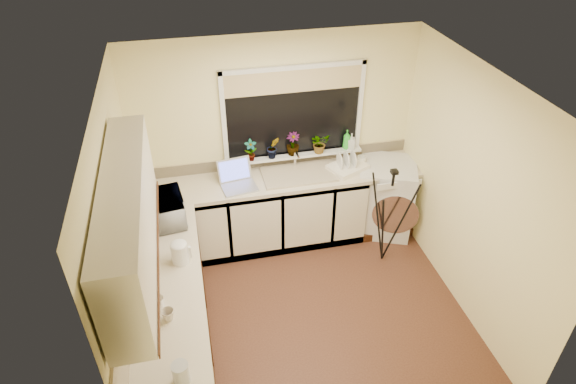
{
  "coord_description": "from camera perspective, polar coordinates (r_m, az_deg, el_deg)",
  "views": [
    {
      "loc": [
        -0.95,
        -3.34,
        3.92
      ],
      "look_at": [
        -0.07,
        0.55,
        1.15
      ],
      "focal_mm": 30.55,
      "sensor_mm": 36.0,
      "label": 1
    }
  ],
  "objects": [
    {
      "name": "glass_jug",
      "position": [
        3.65,
        -12.37,
        -19.91
      ],
      "size": [
        0.12,
        0.12,
        0.17
      ],
      "primitive_type": "cylinder",
      "color": "#B3B8BF",
      "rests_on": "worktop_left"
    },
    {
      "name": "splashback_left",
      "position": [
        4.18,
        -18.27,
        -9.42
      ],
      "size": [
        0.02,
        2.4,
        0.45
      ],
      "primitive_type": "cube",
      "color": "beige",
      "rests_on": "wall_left"
    },
    {
      "name": "wall_back",
      "position": [
        5.62,
        -1.44,
        6.12
      ],
      "size": [
        3.2,
        0.0,
        3.2
      ],
      "primitive_type": "plane",
      "rotation": [
        1.57,
        0.0,
        0.0
      ],
      "color": "#FFF1AA",
      "rests_on": "ground"
    },
    {
      "name": "worktop_back",
      "position": [
        5.55,
        -0.77,
        1.54
      ],
      "size": [
        3.2,
        0.6,
        0.04
      ],
      "primitive_type": "cube",
      "color": "beige",
      "rests_on": "base_cabinet_back"
    },
    {
      "name": "wall_front",
      "position": [
        3.4,
        9.26,
        -18.36
      ],
      "size": [
        3.2,
        0.0,
        3.2
      ],
      "primitive_type": "plane",
      "rotation": [
        -1.57,
        0.0,
        0.0
      ],
      "color": "#FFF1AA",
      "rests_on": "ground"
    },
    {
      "name": "washing_machine",
      "position": [
        6.09,
        11.19,
        -0.58
      ],
      "size": [
        0.84,
        0.83,
        0.92
      ],
      "primitive_type": "cube",
      "rotation": [
        0.0,
        0.0,
        -0.39
      ],
      "color": "silver",
      "rests_on": "floor"
    },
    {
      "name": "floor",
      "position": [
        5.24,
        2.13,
        -13.71
      ],
      "size": [
        3.2,
        3.2,
        0.0
      ],
      "primitive_type": "plane",
      "color": "brown",
      "rests_on": "ground"
    },
    {
      "name": "worktop_left",
      "position": [
        4.32,
        -13.84,
        -11.35
      ],
      "size": [
        0.6,
        2.4,
        0.04
      ],
      "primitive_type": "cube",
      "color": "beige",
      "rests_on": "base_cabinet_left"
    },
    {
      "name": "splashback_back",
      "position": [
        5.74,
        -1.38,
        3.83
      ],
      "size": [
        3.2,
        0.02,
        0.14
      ],
      "primitive_type": "cube",
      "color": "beige",
      "rests_on": "wall_back"
    },
    {
      "name": "dish_rack",
      "position": [
        5.7,
        6.94,
        2.84
      ],
      "size": [
        0.51,
        0.46,
        0.06
      ],
      "primitive_type": "cube",
      "rotation": [
        0.0,
        0.0,
        0.42
      ],
      "color": "white",
      "rests_on": "worktop_back"
    },
    {
      "name": "plant_a",
      "position": [
        5.51,
        -4.35,
        4.85
      ],
      "size": [
        0.14,
        0.1,
        0.26
      ],
      "primitive_type": "imported",
      "rotation": [
        0.0,
        0.0,
        0.08
      ],
      "color": "#999999",
      "rests_on": "windowsill"
    },
    {
      "name": "window_glass",
      "position": [
        5.5,
        0.61,
        9.24
      ],
      "size": [
        1.5,
        0.02,
        1.0
      ],
      "primitive_type": "cube",
      "color": "black",
      "rests_on": "wall_back"
    },
    {
      "name": "base_cabinet_back",
      "position": [
        5.76,
        -3.9,
        -2.6
      ],
      "size": [
        2.55,
        0.6,
        0.86
      ],
      "primitive_type": "cube",
      "color": "silver",
      "rests_on": "floor"
    },
    {
      "name": "base_cabinet_left",
      "position": [
        4.64,
        -13.06,
        -15.21
      ],
      "size": [
        0.54,
        2.4,
        0.86
      ],
      "primitive_type": "cube",
      "color": "silver",
      "rests_on": "floor"
    },
    {
      "name": "cup_left",
      "position": [
        4.06,
        -13.79,
        -13.72
      ],
      "size": [
        0.13,
        0.13,
        0.1
      ],
      "primitive_type": "imported",
      "rotation": [
        0.0,
        0.0,
        -0.38
      ],
      "color": "beige",
      "rests_on": "worktop_left"
    },
    {
      "name": "upper_cabinet",
      "position": [
        3.62,
        -17.98,
        -3.09
      ],
      "size": [
        0.28,
        1.9,
        0.7
      ],
      "primitive_type": "cube",
      "color": "silver",
      "rests_on": "wall_left"
    },
    {
      "name": "window_blind",
      "position": [
        5.33,
        0.7,
        12.77
      ],
      "size": [
        1.5,
        0.02,
        0.25
      ],
      "primitive_type": "cube",
      "color": "tan",
      "rests_on": "wall_back"
    },
    {
      "name": "soap_bottle_green",
      "position": [
        5.78,
        6.86,
        6.09
      ],
      "size": [
        0.11,
        0.11,
        0.23
      ],
      "primitive_type": "imported",
      "rotation": [
        0.0,
        0.0,
        -0.32
      ],
      "color": "green",
      "rests_on": "windowsill"
    },
    {
      "name": "wall_left",
      "position": [
        4.34,
        -18.5,
        -5.77
      ],
      "size": [
        0.0,
        3.0,
        3.0
      ],
      "primitive_type": "plane",
      "rotation": [
        1.57,
        0.0,
        1.57
      ],
      "color": "#FFF1AA",
      "rests_on": "ground"
    },
    {
      "name": "plant_b",
      "position": [
        5.55,
        -1.76,
        5.21
      ],
      "size": [
        0.15,
        0.12,
        0.26
      ],
      "primitive_type": "imported",
      "rotation": [
        0.0,
        0.0,
        0.06
      ],
      "color": "#999999",
      "rests_on": "windowsill"
    },
    {
      "name": "sink",
      "position": [
        5.57,
        1.24,
        2.07
      ],
      "size": [
        0.82,
        0.46,
        0.03
      ],
      "primitive_type": "cube",
      "color": "tan",
      "rests_on": "worktop_back"
    },
    {
      "name": "tripod",
      "position": [
        5.52,
        11.54,
        -2.87
      ],
      "size": [
        0.7,
        0.7,
        1.22
      ],
      "primitive_type": null,
      "rotation": [
        0.0,
        0.0,
        -0.16
      ],
      "color": "black",
      "rests_on": "floor"
    },
    {
      "name": "wall_right",
      "position": [
        4.99,
        20.52,
        -0.4
      ],
      "size": [
        0.0,
        3.0,
        3.0
      ],
      "primitive_type": "plane",
      "rotation": [
        1.57,
        0.0,
        -1.57
      ],
      "color": "#FFF1AA",
      "rests_on": "ground"
    },
    {
      "name": "ceiling",
      "position": [
        3.77,
        2.94,
        11.78
      ],
      "size": [
        3.2,
        3.2,
        0.0
      ],
      "primitive_type": "plane",
      "rotation": [
        3.14,
        0.0,
        0.0
      ],
      "color": "white",
      "rests_on": "ground"
    },
    {
      "name": "soap_bottle_clear",
      "position": [
        5.8,
        7.38,
        5.9
      ],
      "size": [
        0.11,
        0.11,
        0.19
      ],
      "primitive_type": "imported",
      "rotation": [
        0.0,
        0.0,
        -0.33
      ],
      "color": "#999999",
      "rests_on": "windowsill"
    },
    {
      "name": "plant_d",
      "position": [
        5.67,
        3.71,
        5.7
      ],
      "size": [
        0.26,
        0.24,
        0.24
      ],
      "primitive_type": "imported",
      "rotation": [
        0.0,
        0.0,
        0.31
      ],
      "color": "#999999",
      "rests_on": "windowsill"
    },
    {
      "name": "cup_back",
      "position": [
        5.84,
        8.54,
        3.71
      ],
      "size": [
        0.14,
        0.14,
        0.09
      ],
      "primitive_type": "imported",
      "rotation": [
        0.0,
        0.0,
        0.31
      ],
      "color": "white",
      "rests_on": "worktop_back"
    },
    {
      "name": "plant_c",
      "position": [
        5.61,
        0.55,
        5.62
      ],
      "size": [
        0.2,
        0.2,
        0.27
      ],
      "primitive_type": "imported",
      "rotation": [
        0.0,
        0.0,
        -0.43
      ],
      "color": "#999999",
      "rests_on": "windowsill"
    },
    {
      "name": "laptop",
      "position": [
        5.41,
        -5.95,
        1.49
      ],
      "size": [
        0.42,
        0.42,
        0.26
      ],
      "rotation": [
        0.0,
        0.0,
        0.14
      ],
      "color": "#A6A7AE",
      "rests_on": "worktop_back"
    },
    {
      "name": "windowsill",
      "position": [
        5.69,
        0.71,
        4.33
      ],
      "size": [
        1.6,
        0.14,
        0.03
      ],
      "primitive_type": "cube",
      "color": "white",
      "rests_on": "wall_back"
    },
    {
      "name": "microwave",
      "position": [
        4.97,
        -13.95,
        -1.95
      ],
      "size": [
        0.39,
        0.53,
        0.27
      ],
      "primitive_type": "imported",
      "rotation": [
        0.0,
        0.0,
        1.7
      ],
      "color": "white",
      "rests_on": "worktop_left"
    },
    {
      "name": "steel_jar",
      "position": [
        4.14,
        -14.78,
        -12.41
      ],
      "size": [
        0.08,
        0.08,
        0.12
      ],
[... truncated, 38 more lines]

